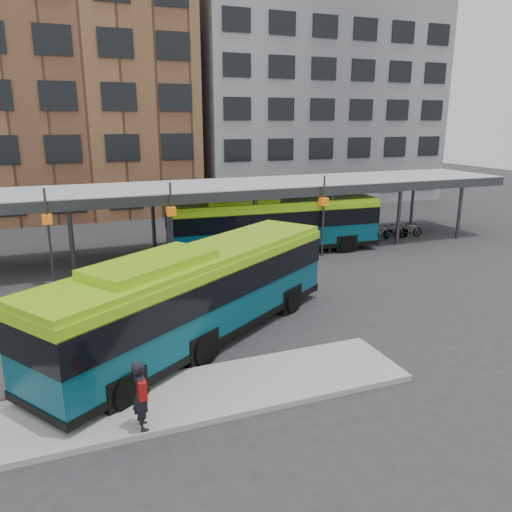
{
  "coord_description": "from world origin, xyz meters",
  "views": [
    {
      "loc": [
        -8.15,
        -15.85,
        7.92
      ],
      "look_at": [
        -0.08,
        4.98,
        1.8
      ],
      "focal_mm": 35.0,
      "sensor_mm": 36.0,
      "label": 1
    }
  ],
  "objects": [
    {
      "name": "bus_front",
      "position": [
        -3.99,
        0.74,
        1.9
      ],
      "size": [
        12.54,
        9.77,
        3.65
      ],
      "rotation": [
        0.0,
        0.0,
        0.6
      ],
      "color": "#074150",
      "rests_on": "ground"
    },
    {
      "name": "building_grey",
      "position": [
        16.0,
        32.0,
        10.0
      ],
      "size": [
        24.0,
        14.0,
        20.0
      ],
      "primitive_type": "cube",
      "color": "slate",
      "rests_on": "ground"
    },
    {
      "name": "bike_rack",
      "position": [
        12.69,
        11.9,
        0.47
      ],
      "size": [
        4.99,
        1.26,
        1.01
      ],
      "color": "slate",
      "rests_on": "ground"
    },
    {
      "name": "canopy",
      "position": [
        -0.06,
        12.87,
        3.91
      ],
      "size": [
        40.0,
        6.53,
        4.8
      ],
      "color": "#999B9E",
      "rests_on": "ground"
    },
    {
      "name": "building_brick",
      "position": [
        -10.0,
        32.0,
        11.0
      ],
      "size": [
        26.0,
        14.0,
        22.0
      ],
      "primitive_type": "cube",
      "color": "brown",
      "rests_on": "ground"
    },
    {
      "name": "ground",
      "position": [
        0.0,
        0.0,
        0.0
      ],
      "size": [
        120.0,
        120.0,
        0.0
      ],
      "primitive_type": "plane",
      "color": "#28282B",
      "rests_on": "ground"
    },
    {
      "name": "bus_rear",
      "position": [
        3.57,
        11.41,
        1.84
      ],
      "size": [
        12.98,
        3.46,
        3.54
      ],
      "rotation": [
        0.0,
        0.0,
        -0.06
      ],
      "color": "#074150",
      "rests_on": "ground"
    },
    {
      "name": "pedestrian",
      "position": [
        -6.79,
        -4.21,
        1.14
      ],
      "size": [
        0.49,
        0.72,
        1.88
      ],
      "rotation": [
        0.0,
        0.0,
        1.63
      ],
      "color": "black",
      "rests_on": "boarding_island"
    },
    {
      "name": "boarding_island",
      "position": [
        -5.5,
        -3.0,
        0.09
      ],
      "size": [
        14.0,
        3.0,
        0.18
      ],
      "primitive_type": "cube",
      "color": "gray",
      "rests_on": "ground"
    }
  ]
}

